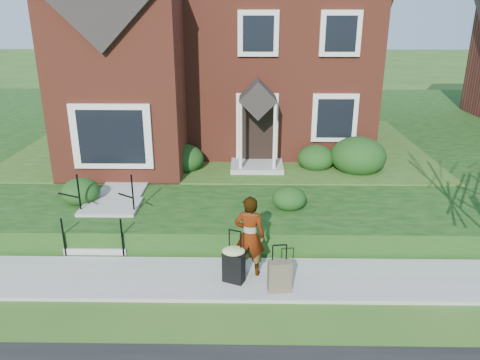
{
  "coord_description": "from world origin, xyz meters",
  "views": [
    {
      "loc": [
        0.9,
        -8.34,
        5.25
      ],
      "look_at": [
        0.73,
        2.0,
        1.48
      ],
      "focal_mm": 35.0,
      "sensor_mm": 36.0,
      "label": 1
    }
  ],
  "objects_px": {
    "woman": "(250,236)",
    "suitcase_black": "(234,262)",
    "front_steps": "(106,221)",
    "suitcase_olive": "(280,276)"
  },
  "relations": [
    {
      "from": "woman",
      "to": "suitcase_black",
      "type": "distance_m",
      "value": 0.62
    },
    {
      "from": "woman",
      "to": "front_steps",
      "type": "bearing_deg",
      "value": -16.06
    },
    {
      "from": "suitcase_black",
      "to": "suitcase_olive",
      "type": "xyz_separation_m",
      "value": [
        0.9,
        -0.31,
        -0.11
      ]
    },
    {
      "from": "woman",
      "to": "suitcase_black",
      "type": "relative_size",
      "value": 1.54
    },
    {
      "from": "suitcase_black",
      "to": "suitcase_olive",
      "type": "distance_m",
      "value": 0.96
    },
    {
      "from": "woman",
      "to": "suitcase_olive",
      "type": "height_order",
      "value": "woman"
    },
    {
      "from": "suitcase_black",
      "to": "suitcase_olive",
      "type": "bearing_deg",
      "value": 3.59
    },
    {
      "from": "front_steps",
      "to": "suitcase_olive",
      "type": "distance_m",
      "value": 4.65
    },
    {
      "from": "front_steps",
      "to": "suitcase_olive",
      "type": "relative_size",
      "value": 2.09
    },
    {
      "from": "front_steps",
      "to": "woman",
      "type": "height_order",
      "value": "woman"
    }
  ]
}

